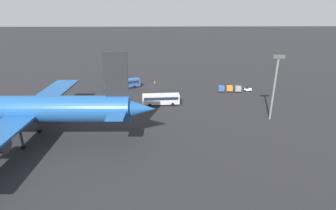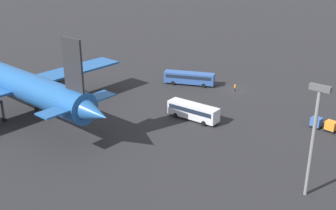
{
  "view_description": "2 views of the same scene",
  "coord_description": "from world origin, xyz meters",
  "px_view_note": "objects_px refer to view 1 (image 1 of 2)",
  "views": [
    {
      "loc": [
        -2.94,
        92.9,
        27.32
      ],
      "look_at": [
        -4.43,
        28.36,
        2.93
      ],
      "focal_mm": 28.0,
      "sensor_mm": 36.0,
      "label": 1
    },
    {
      "loc": [
        -48.44,
        83.01,
        34.23
      ],
      "look_at": [
        1.39,
        23.49,
        3.07
      ],
      "focal_mm": 45.0,
      "sensor_mm": 36.0,
      "label": 2
    }
  ],
  "objects_px": {
    "cargo_cart_orange": "(229,88)",
    "cargo_cart_blue": "(221,88)",
    "shuttle_bus_far": "(161,99)",
    "baggage_tug": "(247,89)",
    "worker_person": "(155,84)",
    "cargo_cart_grey": "(238,89)",
    "shuttle_bus_near": "(122,84)",
    "airplane": "(18,110)"
  },
  "relations": [
    {
      "from": "shuttle_bus_near",
      "to": "shuttle_bus_far",
      "type": "height_order",
      "value": "shuttle_bus_far"
    },
    {
      "from": "shuttle_bus_near",
      "to": "cargo_cart_grey",
      "type": "distance_m",
      "value": 39.96
    },
    {
      "from": "cargo_cart_orange",
      "to": "baggage_tug",
      "type": "bearing_deg",
      "value": -176.28
    },
    {
      "from": "cargo_cart_orange",
      "to": "cargo_cart_blue",
      "type": "relative_size",
      "value": 1.0
    },
    {
      "from": "baggage_tug",
      "to": "worker_person",
      "type": "height_order",
      "value": "baggage_tug"
    },
    {
      "from": "shuttle_bus_near",
      "to": "worker_person",
      "type": "height_order",
      "value": "shuttle_bus_near"
    },
    {
      "from": "worker_person",
      "to": "cargo_cart_blue",
      "type": "height_order",
      "value": "cargo_cart_blue"
    },
    {
      "from": "shuttle_bus_far",
      "to": "cargo_cart_grey",
      "type": "xyz_separation_m",
      "value": [
        -26.07,
        -11.65,
        -0.74
      ]
    },
    {
      "from": "baggage_tug",
      "to": "worker_person",
      "type": "bearing_deg",
      "value": 3.99
    },
    {
      "from": "airplane",
      "to": "cargo_cart_blue",
      "type": "relative_size",
      "value": 26.64
    },
    {
      "from": "baggage_tug",
      "to": "cargo_cart_grey",
      "type": "distance_m",
      "value": 3.66
    },
    {
      "from": "shuttle_bus_near",
      "to": "cargo_cart_orange",
      "type": "relative_size",
      "value": 5.69
    },
    {
      "from": "worker_person",
      "to": "cargo_cart_blue",
      "type": "bearing_deg",
      "value": 161.49
    },
    {
      "from": "worker_person",
      "to": "cargo_cart_grey",
      "type": "bearing_deg",
      "value": 164.19
    },
    {
      "from": "cargo_cart_blue",
      "to": "shuttle_bus_far",
      "type": "bearing_deg",
      "value": 30.48
    },
    {
      "from": "cargo_cart_blue",
      "to": "baggage_tug",
      "type": "bearing_deg",
      "value": -177.02
    },
    {
      "from": "airplane",
      "to": "worker_person",
      "type": "distance_m",
      "value": 49.77
    },
    {
      "from": "airplane",
      "to": "shuttle_bus_near",
      "type": "distance_m",
      "value": 41.57
    },
    {
      "from": "worker_person",
      "to": "cargo_cart_blue",
      "type": "relative_size",
      "value": 0.8
    },
    {
      "from": "airplane",
      "to": "shuttle_bus_near",
      "type": "relative_size",
      "value": 4.68
    },
    {
      "from": "baggage_tug",
      "to": "cargo_cart_orange",
      "type": "relative_size",
      "value": 1.23
    },
    {
      "from": "cargo_cart_orange",
      "to": "cargo_cart_blue",
      "type": "xyz_separation_m",
      "value": [
        2.79,
        0.06,
        0.0
      ]
    },
    {
      "from": "shuttle_bus_near",
      "to": "cargo_cart_blue",
      "type": "relative_size",
      "value": 5.69
    },
    {
      "from": "worker_person",
      "to": "cargo_cart_orange",
      "type": "xyz_separation_m",
      "value": [
        -25.57,
        7.56,
        0.32
      ]
    },
    {
      "from": "airplane",
      "to": "worker_person",
      "type": "bearing_deg",
      "value": -122.73
    },
    {
      "from": "cargo_cart_orange",
      "to": "airplane",
      "type": "bearing_deg",
      "value": 32.32
    },
    {
      "from": "baggage_tug",
      "to": "cargo_cart_blue",
      "type": "distance_m",
      "value": 9.14
    },
    {
      "from": "cargo_cart_orange",
      "to": "cargo_cart_grey",
      "type": "bearing_deg",
      "value": 170.45
    },
    {
      "from": "cargo_cart_orange",
      "to": "cargo_cart_blue",
      "type": "distance_m",
      "value": 2.79
    },
    {
      "from": "shuttle_bus_near",
      "to": "airplane",
      "type": "bearing_deg",
      "value": 42.0
    },
    {
      "from": "shuttle_bus_far",
      "to": "cargo_cart_grey",
      "type": "relative_size",
      "value": 5.06
    },
    {
      "from": "shuttle_bus_near",
      "to": "cargo_cart_blue",
      "type": "bearing_deg",
      "value": 147.46
    },
    {
      "from": "airplane",
      "to": "cargo_cart_orange",
      "type": "bearing_deg",
      "value": -146.72
    },
    {
      "from": "shuttle_bus_near",
      "to": "worker_person",
      "type": "distance_m",
      "value": 11.75
    },
    {
      "from": "baggage_tug",
      "to": "shuttle_bus_near",
      "type": "bearing_deg",
      "value": 11.3
    },
    {
      "from": "worker_person",
      "to": "shuttle_bus_near",
      "type": "bearing_deg",
      "value": 15.47
    },
    {
      "from": "cargo_cart_blue",
      "to": "cargo_cart_orange",
      "type": "bearing_deg",
      "value": -178.69
    },
    {
      "from": "baggage_tug",
      "to": "worker_person",
      "type": "relative_size",
      "value": 1.54
    },
    {
      "from": "shuttle_bus_near",
      "to": "baggage_tug",
      "type": "height_order",
      "value": "shuttle_bus_near"
    },
    {
      "from": "shuttle_bus_far",
      "to": "baggage_tug",
      "type": "distance_m",
      "value": 32.17
    },
    {
      "from": "cargo_cart_blue",
      "to": "shuttle_bus_near",
      "type": "bearing_deg",
      "value": -7.54
    },
    {
      "from": "airplane",
      "to": "cargo_cart_blue",
      "type": "distance_m",
      "value": 60.59
    }
  ]
}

